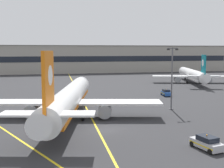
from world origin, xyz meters
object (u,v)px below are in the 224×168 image
(service_car_fourth, at_px, (166,93))
(apron_lamp_post, at_px, (172,77))
(service_car_third, at_px, (207,143))
(safety_cone_by_nose_gear, at_px, (62,100))
(airliner_foreground, at_px, (69,99))
(airliner_background, at_px, (193,75))

(service_car_fourth, bearing_deg, apron_lamp_post, -110.27)
(service_car_third, distance_m, safety_cone_by_nose_gear, 39.94)
(airliner_foreground, xyz_separation_m, apron_lamp_post, (20.38, 3.01, 3.03))
(apron_lamp_post, relative_size, service_car_third, 2.72)
(airliner_background, relative_size, apron_lamp_post, 2.96)
(service_car_third, height_order, safety_cone_by_nose_gear, service_car_third)
(airliner_foreground, bearing_deg, airliner_background, 43.35)
(airliner_foreground, distance_m, apron_lamp_post, 20.82)
(airliner_foreground, relative_size, airliner_background, 1.14)
(apron_lamp_post, distance_m, service_car_third, 24.23)
(service_car_third, height_order, service_car_fourth, same)
(service_car_third, bearing_deg, safety_cone_by_nose_gear, 111.58)
(service_car_third, relative_size, service_car_fourth, 1.02)
(airliner_foreground, bearing_deg, service_car_fourth, 36.45)
(airliner_background, xyz_separation_m, apron_lamp_post, (-27.19, -41.90, 3.41))
(airliner_foreground, xyz_separation_m, service_car_fourth, (26.49, 19.57, -2.60))
(airliner_background, xyz_separation_m, service_car_third, (-32.99, -64.74, -2.21))
(airliner_background, xyz_separation_m, service_car_fourth, (-21.07, -25.34, -2.21))
(airliner_foreground, distance_m, service_car_third, 24.75)
(airliner_foreground, relative_size, apron_lamp_post, 3.37)
(apron_lamp_post, bearing_deg, service_car_third, -104.26)
(service_car_fourth, bearing_deg, airliner_foreground, -143.55)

